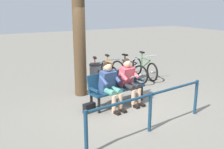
% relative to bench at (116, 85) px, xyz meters
% --- Properties ---
extents(ground_plane, '(40.00, 40.00, 0.00)m').
position_rel_bench_xyz_m(ground_plane, '(-0.16, 0.26, -0.51)').
color(ground_plane, slate).
extents(bench, '(1.65, 0.70, 0.87)m').
position_rel_bench_xyz_m(bench, '(0.00, 0.00, 0.00)').
color(bench, navy).
rests_on(bench, ground).
extents(person_reading, '(0.53, 0.80, 1.20)m').
position_rel_bench_xyz_m(person_reading, '(-0.34, 0.12, 0.16)').
color(person_reading, '#D84C59').
rests_on(person_reading, ground).
extents(person_companion, '(0.53, 0.80, 1.20)m').
position_rel_bench_xyz_m(person_companion, '(0.30, 0.21, 0.16)').
color(person_companion, '#334772').
rests_on(person_companion, ground).
extents(handbag, '(0.32, 0.19, 0.24)m').
position_rel_bench_xyz_m(handbag, '(0.87, 0.21, -0.39)').
color(handbag, black).
rests_on(handbag, ground).
extents(tree_trunk, '(0.35, 0.35, 3.14)m').
position_rel_bench_xyz_m(tree_trunk, '(0.53, -1.11, 1.06)').
color(tree_trunk, '#4C3823').
rests_on(tree_trunk, ground).
extents(litter_bin, '(0.37, 0.37, 0.82)m').
position_rel_bench_xyz_m(litter_bin, '(-0.04, -1.31, -0.10)').
color(litter_bin, slate).
rests_on(litter_bin, ground).
extents(bicycle_green, '(0.48, 1.68, 0.94)m').
position_rel_bench_xyz_m(bicycle_green, '(-2.17, -1.67, -0.15)').
color(bicycle_green, black).
rests_on(bicycle_green, ground).
extents(bicycle_purple, '(0.59, 1.64, 0.94)m').
position_rel_bench_xyz_m(bicycle_purple, '(-1.43, -1.56, -0.15)').
color(bicycle_purple, black).
rests_on(bicycle_purple, ground).
extents(bicycle_silver, '(0.48, 1.67, 0.94)m').
position_rel_bench_xyz_m(bicycle_silver, '(-0.78, -1.77, -0.15)').
color(bicycle_silver, black).
rests_on(bicycle_silver, ground).
extents(bicycle_orange, '(0.62, 1.63, 0.94)m').
position_rel_bench_xyz_m(bicycle_orange, '(-0.21, -1.62, -0.15)').
color(bicycle_orange, black).
rests_on(bicycle_orange, ground).
extents(railing_fence, '(3.09, 0.42, 0.85)m').
position_rel_bench_xyz_m(railing_fence, '(0.18, 1.71, 0.09)').
color(railing_fence, navy).
rests_on(railing_fence, ground).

